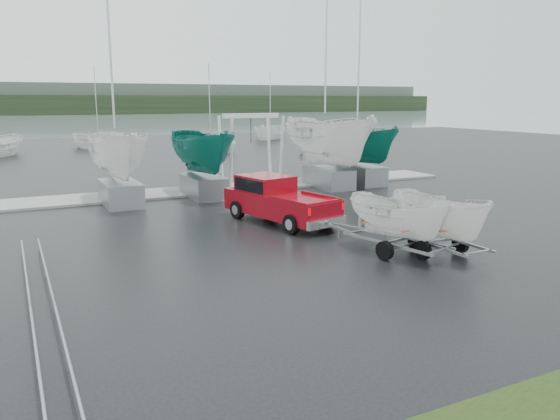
{
  "coord_description": "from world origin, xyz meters",
  "views": [
    {
      "loc": [
        -9.39,
        -15.0,
        4.92
      ],
      "look_at": [
        -1.27,
        1.27,
        1.2
      ],
      "focal_mm": 35.0,
      "sensor_mm": 36.0,
      "label": 1
    }
  ],
  "objects_px": {
    "trailer_parked": "(442,179)",
    "boat_hoist": "(251,140)",
    "pickup_truck": "(275,198)",
    "trailer_hitched": "(399,182)"
  },
  "relations": [
    {
      "from": "pickup_truck",
      "to": "trailer_parked",
      "type": "distance_m",
      "value": 7.31
    },
    {
      "from": "trailer_hitched",
      "to": "trailer_parked",
      "type": "xyz_separation_m",
      "value": [
        1.17,
        -0.62,
        0.12
      ]
    },
    {
      "from": "pickup_truck",
      "to": "boat_hoist",
      "type": "height_order",
      "value": "boat_hoist"
    },
    {
      "from": "trailer_hitched",
      "to": "trailer_parked",
      "type": "distance_m",
      "value": 1.33
    },
    {
      "from": "pickup_truck",
      "to": "trailer_parked",
      "type": "xyz_separation_m",
      "value": [
        2.53,
        -6.68,
        1.52
      ]
    },
    {
      "from": "trailer_parked",
      "to": "boat_hoist",
      "type": "relative_size",
      "value": 1.1
    },
    {
      "from": "trailer_hitched",
      "to": "trailer_parked",
      "type": "height_order",
      "value": "trailer_parked"
    },
    {
      "from": "trailer_hitched",
      "to": "boat_hoist",
      "type": "height_order",
      "value": "trailer_hitched"
    },
    {
      "from": "pickup_truck",
      "to": "boat_hoist",
      "type": "xyz_separation_m",
      "value": [
        2.61,
        8.44,
        1.72
      ]
    },
    {
      "from": "trailer_hitched",
      "to": "boat_hoist",
      "type": "xyz_separation_m",
      "value": [
        1.25,
        14.5,
        0.33
      ]
    }
  ]
}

